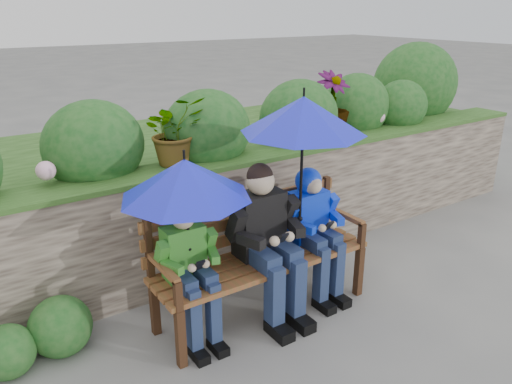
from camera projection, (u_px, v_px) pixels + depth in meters
ground at (263, 307)px, 3.98m from camera, size 60.00×60.00×0.00m
garden_backdrop at (180, 177)px, 5.06m from camera, size 8.00×2.83×1.89m
park_bench at (258, 249)px, 3.80m from camera, size 1.72×0.50×0.91m
boy_left at (190, 266)px, 3.41m from camera, size 0.42×0.49×1.02m
boy_middle at (267, 236)px, 3.69m from camera, size 0.55×0.64×1.19m
boy_right at (314, 222)px, 3.96m from camera, size 0.45×0.55×1.07m
umbrella_left at (185, 179)px, 3.21m from camera, size 0.88×0.88×0.72m
umbrella_right at (303, 115)px, 3.53m from camera, size 0.92×0.92×1.02m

